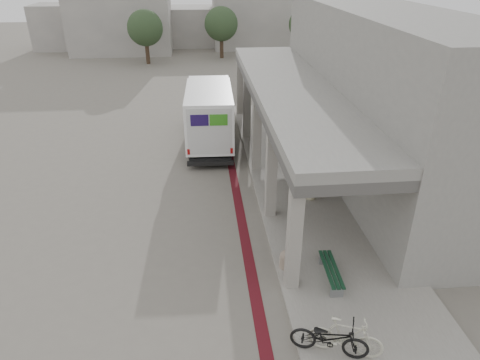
{
  "coord_description": "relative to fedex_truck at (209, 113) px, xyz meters",
  "views": [
    {
      "loc": [
        -0.36,
        -13.19,
        8.74
      ],
      "look_at": [
        0.96,
        0.52,
        1.6
      ],
      "focal_mm": 32.0,
      "sensor_mm": 36.0,
      "label": 1
    }
  ],
  "objects": [
    {
      "name": "fedex_truck",
      "position": [
        0.0,
        0.0,
        0.0
      ],
      "size": [
        2.45,
        7.23,
        3.05
      ],
      "rotation": [
        0.0,
        0.0,
        -0.03
      ],
      "color": "black",
      "rests_on": "ground"
    },
    {
      "name": "bollard_near",
      "position": [
        1.99,
        -10.89,
        -1.2
      ],
      "size": [
        0.41,
        0.41,
        0.62
      ],
      "color": "gray",
      "rests_on": "sidewalk"
    },
    {
      "name": "bollard_far",
      "position": [
        3.81,
        -6.69,
        -1.2
      ],
      "size": [
        0.41,
        0.41,
        0.61
      ],
      "color": "tan",
      "rests_on": "sidewalk"
    },
    {
      "name": "tree_left",
      "position": [
        -5.11,
        19.8,
        1.55
      ],
      "size": [
        3.2,
        3.2,
        4.8
      ],
      "color": "#38281C",
      "rests_on": "ground"
    },
    {
      "name": "bench",
      "position": [
        3.22,
        -11.6,
        -1.21
      ],
      "size": [
        0.46,
        1.8,
        0.42
      ],
      "rotation": [
        0.0,
        0.0,
        -0.04
      ],
      "color": "gray",
      "rests_on": "sidewalk"
    },
    {
      "name": "tree_mid",
      "position": [
        1.89,
        21.8,
        1.55
      ],
      "size": [
        3.2,
        3.2,
        4.8
      ],
      "color": "#38281C",
      "rests_on": "ground"
    },
    {
      "name": "distant_backdrop",
      "position": [
        -2.95,
        27.69,
        1.08
      ],
      "size": [
        28.0,
        10.0,
        6.5
      ],
      "color": "gray",
      "rests_on": "ground"
    },
    {
      "name": "tree_right",
      "position": [
        9.89,
        20.8,
        1.55
      ],
      "size": [
        3.2,
        3.2,
        4.8
      ],
      "color": "#38281C",
      "rests_on": "ground"
    },
    {
      "name": "ground",
      "position": [
        -0.11,
        -8.2,
        -1.63
      ],
      "size": [
        120.0,
        120.0,
        0.0
      ],
      "primitive_type": "plane",
      "color": "#6B645C",
      "rests_on": "ground"
    },
    {
      "name": "bicycle_black",
      "position": [
        2.39,
        -14.24,
        -1.01
      ],
      "size": [
        2.01,
        1.26,
        1.0
      ],
      "primitive_type": "imported",
      "rotation": [
        0.0,
        0.0,
        1.23
      ],
      "color": "black",
      "rests_on": "sidewalk"
    },
    {
      "name": "utility_cabinet",
      "position": [
        4.89,
        -5.49,
        -1.05
      ],
      "size": [
        0.48,
        0.6,
        0.91
      ],
      "primitive_type": "cube",
      "rotation": [
        0.0,
        0.0,
        0.14
      ],
      "color": "gray",
      "rests_on": "sidewalk"
    },
    {
      "name": "bike_lane_stripe",
      "position": [
        0.89,
        -6.2,
        -1.62
      ],
      "size": [
        0.35,
        40.0,
        0.01
      ],
      "primitive_type": "cube",
      "color": "#511018",
      "rests_on": "ground"
    },
    {
      "name": "transit_building",
      "position": [
        6.72,
        -3.7,
        1.77
      ],
      "size": [
        7.6,
        17.0,
        7.0
      ],
      "color": "gray",
      "rests_on": "ground"
    },
    {
      "name": "sidewalk",
      "position": [
        3.89,
        -8.2,
        -1.57
      ],
      "size": [
        4.4,
        28.0,
        0.12
      ],
      "primitive_type": "cube",
      "color": "gray",
      "rests_on": "ground"
    },
    {
      "name": "bicycle_cream",
      "position": [
        2.78,
        -14.29,
        -0.96
      ],
      "size": [
        1.88,
        1.12,
        1.09
      ],
      "primitive_type": "imported",
      "rotation": [
        0.0,
        0.0,
        1.21
      ],
      "color": "beige",
      "rests_on": "sidewalk"
    }
  ]
}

